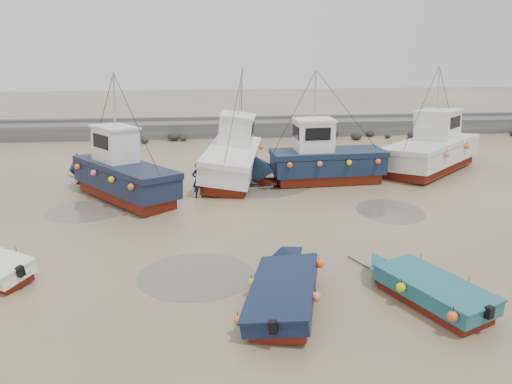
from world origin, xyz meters
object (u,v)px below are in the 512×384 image
cabin_boat_1 (231,155)px  cabin_boat_3 (436,149)px  cabin_boat_0 (118,172)px  person (199,197)px  cabin_boat_2 (317,159)px  dinghy_2 (425,284)px  dinghy_1 (287,287)px

cabin_boat_1 → cabin_boat_3: bearing=11.8°
cabin_boat_0 → person: size_ratio=4.34×
cabin_boat_0 → cabin_boat_2: same height
dinghy_2 → cabin_boat_1: cabin_boat_1 is taller
dinghy_2 → person: (-7.16, 11.23, -0.55)m
cabin_boat_3 → cabin_boat_2: bearing=-115.7°
cabin_boat_0 → cabin_boat_2: bearing=-31.1°
cabin_boat_1 → person: 4.55m
cabin_boat_2 → person: size_ratio=5.01×
cabin_boat_3 → person: 15.22m
dinghy_1 → dinghy_2: same height
cabin_boat_1 → cabin_boat_2: size_ratio=1.18×
cabin_boat_1 → cabin_boat_3: size_ratio=1.23×
cabin_boat_1 → cabin_boat_3: same height
cabin_boat_1 → dinghy_2: bearing=-60.7°
dinghy_1 → cabin_boat_3: bearing=67.6°
dinghy_2 → cabin_boat_2: size_ratio=0.60×
cabin_boat_0 → dinghy_1: bearing=-98.4°
person → dinghy_2: bearing=101.1°
dinghy_1 → person: (-2.85, 10.96, -0.54)m
cabin_boat_3 → person: cabin_boat_3 is taller
dinghy_1 → cabin_boat_0: cabin_boat_0 is taller
cabin_boat_2 → dinghy_2: bearing=178.8°
cabin_boat_3 → dinghy_1: bearing=-78.9°
dinghy_2 → cabin_boat_1: bearing=84.7°
dinghy_1 → cabin_boat_1: bearing=108.7°
cabin_boat_3 → person: (-14.54, -4.32, -1.32)m
dinghy_2 → person: 13.33m
dinghy_2 → cabin_boat_3: bearing=40.1°
cabin_boat_2 → person: 7.06m
cabin_boat_0 → person: cabin_boat_0 is taller
cabin_boat_2 → dinghy_1: bearing=160.3°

